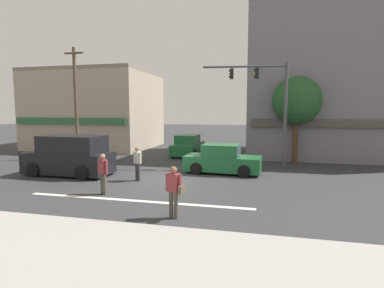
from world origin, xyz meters
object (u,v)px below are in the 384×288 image
utility_pole_near_left (76,102)px  traffic_light_mast (269,97)px  street_tree (297,101)px  sedan_crossing_leftbound (222,160)px  pedestrian_foreground_with_bag (174,189)px  pedestrian_mid_crossing (138,162)px  van_crossing_center (70,156)px  sedan_waiting_far (188,146)px  pedestrian_far_side (103,171)px

utility_pole_near_left → traffic_light_mast: size_ratio=1.25×
street_tree → traffic_light_mast: size_ratio=0.90×
street_tree → traffic_light_mast: bearing=-130.2°
sedan_crossing_leftbound → pedestrian_foreground_with_bag: 7.37m
utility_pole_near_left → sedan_crossing_leftbound: bearing=-13.3°
sedan_crossing_leftbound → pedestrian_mid_crossing: pedestrian_mid_crossing is taller
utility_pole_near_left → van_crossing_center: utility_pole_near_left is taller
sedan_waiting_far → van_crossing_center: van_crossing_center is taller
sedan_crossing_leftbound → van_crossing_center: bearing=-163.2°
street_tree → sedan_waiting_far: bearing=165.9°
street_tree → pedestrian_far_side: street_tree is taller
van_crossing_center → sedan_crossing_leftbound: size_ratio=1.11×
sedan_crossing_leftbound → pedestrian_far_side: (-4.19, -5.34, 0.24)m
utility_pole_near_left → traffic_light_mast: bearing=-2.5°
sedan_waiting_far → pedestrian_mid_crossing: size_ratio=2.49×
utility_pole_near_left → traffic_light_mast: (13.00, -0.56, 0.16)m
van_crossing_center → pedestrian_mid_crossing: 4.05m
utility_pole_near_left → pedestrian_far_side: 10.58m
van_crossing_center → pedestrian_foreground_with_bag: bearing=-34.7°
traffic_light_mast → van_crossing_center: 11.53m
traffic_light_mast → van_crossing_center: bearing=-157.2°
pedestrian_mid_crossing → pedestrian_far_side: bearing=-99.0°
van_crossing_center → pedestrian_far_side: 4.69m
utility_pole_near_left → sedan_waiting_far: utility_pole_near_left is taller
sedan_crossing_leftbound → pedestrian_mid_crossing: bearing=-143.6°
pedestrian_far_side → traffic_light_mast: bearing=47.8°
traffic_light_mast → pedestrian_far_side: 10.35m
pedestrian_far_side → pedestrian_foreground_with_bag: bearing=-29.1°
utility_pole_near_left → sedan_crossing_leftbound: utility_pole_near_left is taller
street_tree → pedestrian_mid_crossing: bearing=-139.3°
sedan_waiting_far → pedestrian_mid_crossing: pedestrian_mid_crossing is taller
pedestrian_foreground_with_bag → pedestrian_far_side: same height
sedan_waiting_far → pedestrian_far_side: (-0.77, -11.32, 0.24)m
sedan_crossing_leftbound → pedestrian_foreground_with_bag: (-0.60, -7.34, 0.24)m
sedan_waiting_far → pedestrian_foreground_with_bag: pedestrian_foreground_with_bag is taller
traffic_light_mast → pedestrian_far_side: bearing=-132.2°
street_tree → van_crossing_center: bearing=-151.9°
sedan_crossing_leftbound → pedestrian_far_side: 6.79m
pedestrian_mid_crossing → pedestrian_far_side: 2.58m
utility_pole_near_left → traffic_light_mast: utility_pole_near_left is taller
street_tree → utility_pole_near_left: bearing=-174.0°
traffic_light_mast → sedan_crossing_leftbound: (-2.41, -1.95, -3.46)m
pedestrian_mid_crossing → pedestrian_far_side: (-0.41, -2.55, 0.00)m
traffic_light_mast → sedan_waiting_far: bearing=145.3°
utility_pole_near_left → pedestrian_mid_crossing: size_ratio=4.63×
sedan_waiting_far → sedan_crossing_leftbound: 6.89m
utility_pole_near_left → pedestrian_far_side: size_ratio=4.63×
street_tree → traffic_light_mast: (-1.79, -2.12, 0.15)m
utility_pole_near_left → pedestrian_far_side: (6.40, -7.85, -3.07)m
street_tree → sedan_crossing_leftbound: bearing=-135.9°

